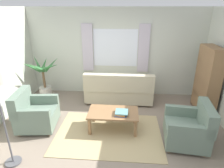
% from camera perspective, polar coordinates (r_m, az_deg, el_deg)
% --- Properties ---
extents(ground_plane, '(6.24, 6.24, 0.00)m').
position_cam_1_polar(ground_plane, '(4.39, -0.99, -14.41)').
color(ground_plane, gray).
extents(wall_back, '(5.32, 0.12, 2.60)m').
position_cam_1_polar(wall_back, '(5.93, 1.04, 9.27)').
color(wall_back, beige).
rests_on(wall_back, ground_plane).
extents(window_with_curtains, '(1.98, 0.07, 1.40)m').
position_cam_1_polar(window_with_curtains, '(5.82, 1.00, 10.53)').
color(window_with_curtains, white).
extents(area_rug, '(2.28, 1.63, 0.01)m').
position_cam_1_polar(area_rug, '(4.38, -0.99, -14.34)').
color(area_rug, tan).
rests_on(area_rug, ground_plane).
extents(couch, '(1.90, 0.82, 0.92)m').
position_cam_1_polar(couch, '(5.55, 2.02, -1.79)').
color(couch, '#BCB293').
rests_on(couch, ground_plane).
extents(armchair_left, '(0.90, 0.92, 0.88)m').
position_cam_1_polar(armchair_left, '(4.76, -21.85, -7.97)').
color(armchair_left, slate).
rests_on(armchair_left, ground_plane).
extents(armchair_right, '(0.90, 0.92, 0.88)m').
position_cam_1_polar(armchair_right, '(4.22, 21.88, -12.00)').
color(armchair_right, slate).
rests_on(armchair_right, ground_plane).
extents(coffee_table, '(1.10, 0.64, 0.44)m').
position_cam_1_polar(coffee_table, '(4.33, 0.35, -8.84)').
color(coffee_table, olive).
rests_on(coffee_table, ground_plane).
extents(book_stack_on_table, '(0.28, 0.32, 0.07)m').
position_cam_1_polar(book_stack_on_table, '(4.21, 2.77, -8.42)').
color(book_stack_on_table, '#335199').
rests_on(book_stack_on_table, coffee_table).
extents(potted_plant, '(1.03, 1.10, 1.27)m').
position_cam_1_polar(potted_plant, '(6.05, -19.57, 1.33)').
color(potted_plant, '#B7B2A8').
rests_on(potted_plant, ground_plane).
extents(bookshelf, '(0.30, 0.94, 1.72)m').
position_cam_1_polar(bookshelf, '(5.38, 26.03, 1.07)').
color(bookshelf, olive).
rests_on(bookshelf, ground_plane).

